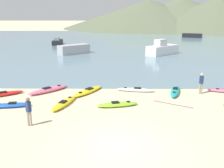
% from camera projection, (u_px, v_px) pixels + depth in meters
% --- Properties ---
extents(ground_plane, '(400.00, 400.00, 0.00)m').
position_uv_depth(ground_plane, '(118.00, 146.00, 12.32)').
color(ground_plane, beige).
extents(bay_water, '(160.00, 70.00, 0.06)m').
position_uv_depth(bay_water, '(115.00, 42.00, 55.32)').
color(bay_water, slate).
rests_on(bay_water, ground_plane).
extents(far_hill_left, '(68.79, 68.79, 11.09)m').
position_uv_depth(far_hill_left, '(149.00, 14.00, 105.56)').
color(far_hill_left, '#5B664C').
rests_on(far_hill_left, ground_plane).
extents(far_hill_midleft, '(68.65, 68.65, 11.98)m').
position_uv_depth(far_hill_midleft, '(181.00, 13.00, 106.21)').
color(far_hill_midleft, '#5B664C').
rests_on(far_hill_midleft, ground_plane).
extents(far_hill_midright, '(61.86, 61.86, 11.42)m').
position_uv_depth(far_hill_midright, '(219.00, 14.00, 94.95)').
color(far_hill_midright, '#5B664C').
rests_on(far_hill_midright, ground_plane).
extents(kayak_on_sand_1, '(1.56, 3.24, 0.33)m').
position_uv_depth(kayak_on_sand_1, '(64.00, 103.00, 17.70)').
color(kayak_on_sand_1, yellow).
rests_on(kayak_on_sand_1, ground_plane).
extents(kayak_on_sand_2, '(2.77, 1.09, 0.32)m').
position_uv_depth(kayak_on_sand_2, '(10.00, 105.00, 17.34)').
color(kayak_on_sand_2, blue).
rests_on(kayak_on_sand_2, ground_plane).
extents(kayak_on_sand_3, '(1.54, 3.17, 0.40)m').
position_uv_depth(kayak_on_sand_3, '(175.00, 91.00, 20.29)').
color(kayak_on_sand_3, teal).
rests_on(kayak_on_sand_3, ground_plane).
extents(kayak_on_sand_4, '(2.86, 1.32, 0.33)m').
position_uv_depth(kayak_on_sand_4, '(117.00, 104.00, 17.46)').
color(kayak_on_sand_4, '#8CCC2D').
rests_on(kayak_on_sand_4, ground_plane).
extents(kayak_on_sand_5, '(3.24, 2.38, 0.33)m').
position_uv_depth(kayak_on_sand_5, '(0.00, 94.00, 19.60)').
color(kayak_on_sand_5, red).
rests_on(kayak_on_sand_5, ground_plane).
extents(kayak_on_sand_7, '(3.07, 1.08, 0.32)m').
position_uv_depth(kayak_on_sand_7, '(136.00, 90.00, 20.79)').
color(kayak_on_sand_7, white).
rests_on(kayak_on_sand_7, ground_plane).
extents(kayak_on_sand_8, '(2.97, 3.01, 0.39)m').
position_uv_depth(kayak_on_sand_8, '(49.00, 90.00, 20.68)').
color(kayak_on_sand_8, '#E5668C').
rests_on(kayak_on_sand_8, ground_plane).
extents(kayak_on_sand_9, '(2.46, 3.37, 0.33)m').
position_uv_depth(kayak_on_sand_9, '(88.00, 91.00, 20.43)').
color(kayak_on_sand_9, yellow).
rests_on(kayak_on_sand_9, ground_plane).
extents(person_near_foreground, '(0.33, 0.29, 1.64)m').
position_uv_depth(person_near_foreground, '(29.00, 110.00, 14.28)').
color(person_near_foreground, gray).
rests_on(person_near_foreground, ground_plane).
extents(person_near_waterline, '(0.33, 0.28, 1.64)m').
position_uv_depth(person_near_waterline, '(201.00, 82.00, 19.98)').
color(person_near_waterline, gray).
rests_on(person_near_waterline, ground_plane).
extents(moored_boat_1, '(5.31, 5.01, 2.25)m').
position_uv_depth(moored_boat_1, '(162.00, 49.00, 38.67)').
color(moored_boat_1, white).
rests_on(moored_boat_1, bay_water).
extents(moored_boat_2, '(1.67, 4.55, 1.44)m').
position_uv_depth(moored_boat_2, '(57.00, 42.00, 51.11)').
color(moored_boat_2, black).
rests_on(moored_boat_2, bay_water).
extents(moored_boat_3, '(4.92, 3.05, 1.00)m').
position_uv_depth(moored_boat_3, '(192.00, 35.00, 65.10)').
color(moored_boat_3, black).
rests_on(moored_boat_3, bay_water).
extents(moored_boat_4, '(4.74, 4.35, 1.35)m').
position_uv_depth(moored_boat_4, '(74.00, 49.00, 39.34)').
color(moored_boat_4, '#B2B2B7').
rests_on(moored_boat_4, bay_water).
extents(loose_paddle, '(2.45, 1.63, 0.03)m').
position_uv_depth(loose_paddle, '(173.00, 104.00, 17.86)').
color(loose_paddle, black).
rests_on(loose_paddle, ground_plane).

